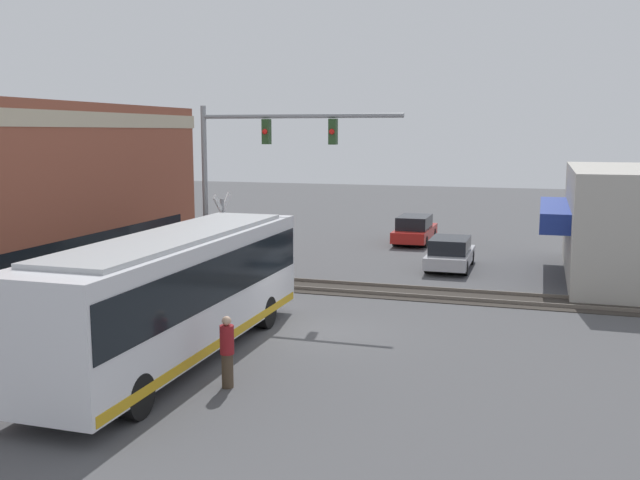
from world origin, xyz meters
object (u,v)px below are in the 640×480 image
Objects in this scene: crossing_signal at (222,233)px; parked_car_red at (415,230)px; city_bus at (177,290)px; parked_car_silver at (450,254)px; pedestrian_near_bus at (227,351)px.

crossing_signal is 15.26m from parked_car_red.
city_bus is 7.96m from crossing_signal.
crossing_signal is at bearing 161.43° from parked_car_red.
city_bus is 16.00m from parked_car_silver.
parked_car_silver is at bearing -158.18° from parked_car_red.
parked_car_red is (14.38, -4.83, -1.59)m from crossing_signal.
city_bus is at bearing -163.68° from crossing_signal.
crossing_signal reaches higher than city_bus.
city_bus is 2.62× the size of parked_car_silver.
pedestrian_near_bus reaches higher than parked_car_silver.
parked_car_red is at bearing 21.82° from parked_car_silver.
crossing_signal reaches higher than pedestrian_near_bus.
crossing_signal reaches higher than parked_car_red.
parked_car_red is 23.64m from pedestrian_near_bus.
pedestrian_near_bus reaches higher than parked_car_red.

